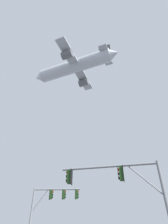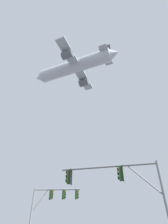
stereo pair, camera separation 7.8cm
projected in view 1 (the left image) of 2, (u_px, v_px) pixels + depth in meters
signal_pole_near at (125, 186)px, 11.96m from camera, size 6.47×1.38×6.10m
signal_pole_far at (51, 204)px, 20.12m from camera, size 5.20×0.47×6.70m
airplane at (74, 67)px, 47.10m from camera, size 22.19×17.14×6.20m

